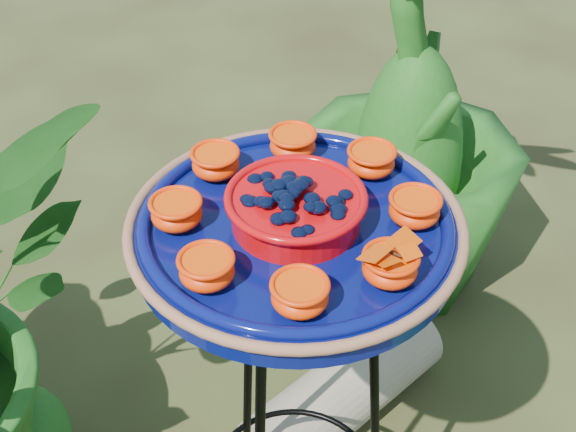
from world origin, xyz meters
name	(u,v)px	position (x,y,z in m)	size (l,w,h in m)	color
tripod_stand	(294,402)	(-0.01, 0.00, 0.54)	(0.35, 0.36, 0.89)	black
feeder_dish	(296,224)	(-0.01, 0.00, 0.93)	(0.49, 0.49, 0.11)	#060D4F
driftwood_log	(345,391)	(0.30, 0.26, 0.09)	(0.18, 0.18, 0.54)	gray
shrub_back_right	(413,111)	(0.72, 0.61, 0.56)	(0.62, 0.62, 1.11)	#1B5216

